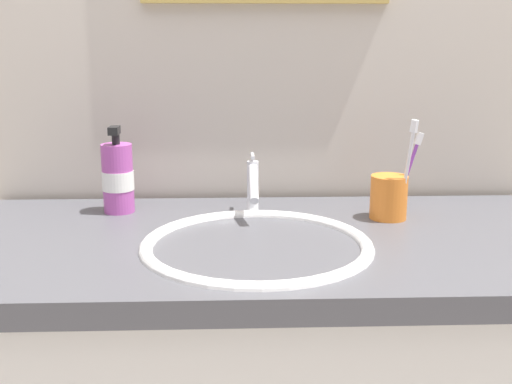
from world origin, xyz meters
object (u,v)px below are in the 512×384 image
at_px(toothbrush_purple, 409,168).
at_px(soap_dispenser, 118,178).
at_px(toothbrush_cup, 389,197).
at_px(toothbrush_white, 408,164).
at_px(faucet, 253,185).

distance_m(toothbrush_purple, soap_dispenser, 0.59).
xyz_separation_m(toothbrush_cup, toothbrush_white, (0.03, -0.03, 0.07)).
relative_size(faucet, toothbrush_cup, 1.59).
bearing_deg(soap_dispenser, toothbrush_white, -9.54).
distance_m(faucet, toothbrush_white, 0.31).
relative_size(faucet, toothbrush_white, 0.70).
distance_m(toothbrush_white, toothbrush_purple, 0.04).
height_order(faucet, toothbrush_white, toothbrush_white).
height_order(toothbrush_white, soap_dispenser, toothbrush_white).
bearing_deg(toothbrush_cup, soap_dispenser, 172.78).
height_order(faucet, soap_dispenser, soap_dispenser).
distance_m(faucet, soap_dispenser, 0.28).
height_order(faucet, toothbrush_purple, toothbrush_purple).
relative_size(toothbrush_white, soap_dispenser, 1.10).
xyz_separation_m(toothbrush_cup, toothbrush_purple, (0.04, 0.01, 0.06)).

